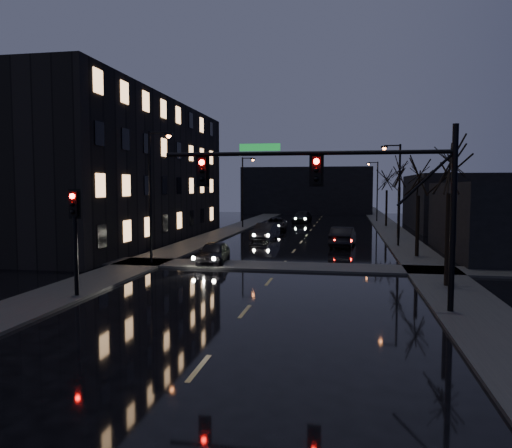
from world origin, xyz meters
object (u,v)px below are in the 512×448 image
at_px(oncoming_car_c, 276,224).
at_px(lead_car, 343,237).
at_px(oncoming_car_b, 265,232).
at_px(oncoming_car_a, 214,253).
at_px(oncoming_car_d, 302,217).

height_order(oncoming_car_c, lead_car, lead_car).
distance_m(oncoming_car_c, lead_car, 14.92).
xyz_separation_m(oncoming_car_b, lead_car, (6.79, -3.49, 0.03)).
xyz_separation_m(oncoming_car_b, oncoming_car_c, (-0.39, 9.58, -0.05)).
relative_size(oncoming_car_b, oncoming_car_c, 0.91).
xyz_separation_m(oncoming_car_a, oncoming_car_d, (2.28, 35.95, 0.04)).
relative_size(oncoming_car_a, oncoming_car_d, 0.80).
bearing_deg(oncoming_car_c, oncoming_car_a, -97.37).
xyz_separation_m(oncoming_car_a, oncoming_car_b, (0.95, 13.88, 0.06)).
xyz_separation_m(oncoming_car_a, oncoming_car_c, (0.56, 23.46, 0.01)).
bearing_deg(oncoming_car_c, oncoming_car_d, 76.16).
bearing_deg(oncoming_car_d, oncoming_car_a, -87.33).
bearing_deg(lead_car, oncoming_car_b, -21.36).
bearing_deg(oncoming_car_d, oncoming_car_c, -91.54).
bearing_deg(oncoming_car_a, oncoming_car_c, 84.36).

